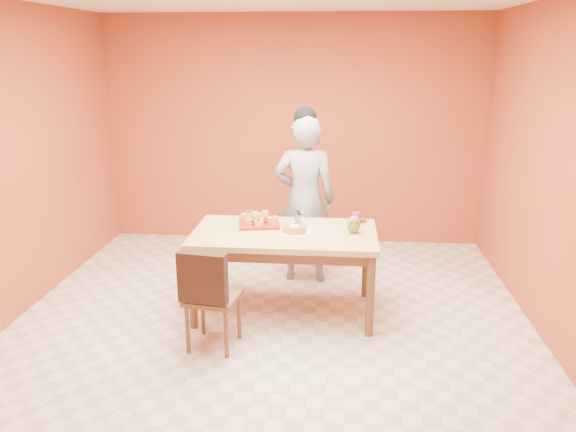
# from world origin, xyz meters

# --- Properties ---
(floor) EXTENTS (5.00, 5.00, 0.00)m
(floor) POSITION_xyz_m (0.00, 0.00, 0.00)
(floor) COLOR silver
(floor) RESTS_ON ground
(wall_back) EXTENTS (4.50, 0.00, 4.50)m
(wall_back) POSITION_xyz_m (0.00, 2.50, 1.35)
(wall_back) COLOR #B54729
(wall_back) RESTS_ON floor
(wall_right) EXTENTS (0.00, 5.00, 5.00)m
(wall_right) POSITION_xyz_m (2.25, 0.00, 1.35)
(wall_right) COLOR #B54729
(wall_right) RESTS_ON floor
(dining_table) EXTENTS (1.60, 0.90, 0.76)m
(dining_table) POSITION_xyz_m (0.09, 0.45, 0.67)
(dining_table) COLOR tan
(dining_table) RESTS_ON floor
(dining_chair) EXTENTS (0.45, 0.51, 0.86)m
(dining_chair) POSITION_xyz_m (-0.41, -0.23, 0.44)
(dining_chair) COLOR brown
(dining_chair) RESTS_ON floor
(pastry_pile) EXTENTS (0.32, 0.32, 0.11)m
(pastry_pile) POSITION_xyz_m (-0.16, 0.64, 0.83)
(pastry_pile) COLOR tan
(pastry_pile) RESTS_ON pastry_platter
(person) EXTENTS (0.62, 0.41, 1.69)m
(person) POSITION_xyz_m (0.22, 1.23, 0.84)
(person) COLOR gray
(person) RESTS_ON floor
(pastry_platter) EXTENTS (0.42, 0.42, 0.02)m
(pastry_platter) POSITION_xyz_m (-0.16, 0.64, 0.77)
(pastry_platter) COLOR #9A150E
(pastry_platter) RESTS_ON dining_table
(red_dinner_plate) EXTENTS (0.26, 0.26, 0.01)m
(red_dinner_plate) POSITION_xyz_m (-0.17, 0.68, 0.77)
(red_dinner_plate) COLOR #9A150E
(red_dinner_plate) RESTS_ON dining_table
(white_cake_plate) EXTENTS (0.36, 0.36, 0.01)m
(white_cake_plate) POSITION_xyz_m (0.18, 0.43, 0.77)
(white_cake_plate) COLOR white
(white_cake_plate) RESTS_ON dining_table
(sponge_cake) EXTENTS (0.25, 0.25, 0.05)m
(sponge_cake) POSITION_xyz_m (0.18, 0.43, 0.80)
(sponge_cake) COLOR gold
(sponge_cake) RESTS_ON white_cake_plate
(cake_server) EXTENTS (0.12, 0.27, 0.01)m
(cake_server) POSITION_xyz_m (0.19, 0.61, 0.83)
(cake_server) COLOR silver
(cake_server) RESTS_ON sponge_cake
(egg_ornament) EXTENTS (0.14, 0.13, 0.15)m
(egg_ornament) POSITION_xyz_m (0.69, 0.47, 0.84)
(egg_ornament) COLOR olive
(egg_ornament) RESTS_ON dining_table
(magenta_glass) EXTENTS (0.09, 0.09, 0.10)m
(magenta_glass) POSITION_xyz_m (0.72, 0.75, 0.81)
(magenta_glass) COLOR #B31A63
(magenta_glass) RESTS_ON dining_table
(checker_tin) EXTENTS (0.11, 0.11, 0.03)m
(checker_tin) POSITION_xyz_m (0.77, 0.80, 0.77)
(checker_tin) COLOR #311D0D
(checker_tin) RESTS_ON dining_table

